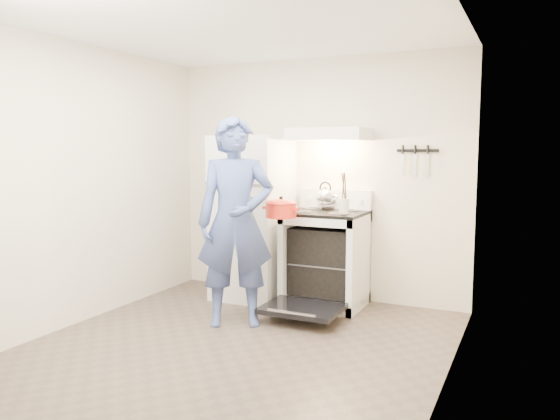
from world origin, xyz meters
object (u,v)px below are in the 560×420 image
(tea_kettle, at_px, (325,196))
(person, at_px, (236,222))
(refrigerator, at_px, (253,217))
(stove_body, at_px, (325,260))
(dutch_oven, at_px, (281,210))

(tea_kettle, xyz_separation_m, person, (-0.44, -1.07, -0.17))
(person, bearing_deg, refrigerator, 78.76)
(stove_body, distance_m, dutch_oven, 0.80)
(stove_body, bearing_deg, person, -119.97)
(tea_kettle, distance_m, person, 1.17)
(person, bearing_deg, tea_kettle, 37.70)
(refrigerator, bearing_deg, stove_body, 1.77)
(person, bearing_deg, dutch_oven, 22.82)
(refrigerator, distance_m, person, 0.92)
(stove_body, distance_m, tea_kettle, 0.66)
(person, height_order, dutch_oven, person)
(tea_kettle, bearing_deg, person, -112.39)
(tea_kettle, distance_m, dutch_oven, 0.73)
(dutch_oven, bearing_deg, tea_kettle, 76.80)
(stove_body, relative_size, person, 0.50)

